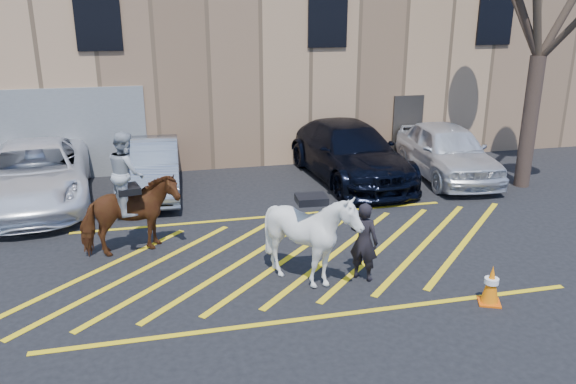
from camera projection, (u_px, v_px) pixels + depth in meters
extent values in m
plane|color=black|center=(286.00, 252.00, 12.23)|extent=(90.00, 90.00, 0.00)
imported|color=white|center=(35.00, 174.00, 15.02)|extent=(3.27, 6.14, 1.64)
imported|color=#91969E|center=(150.00, 167.00, 15.93)|extent=(1.77, 4.65, 1.51)
imported|color=black|center=(349.00, 152.00, 17.25)|extent=(2.82, 6.06, 1.71)
imported|color=white|center=(447.00, 151.00, 17.43)|extent=(2.47, 5.13, 1.69)
imported|color=black|center=(364.00, 242.00, 10.78)|extent=(0.67, 0.67, 1.57)
cube|color=tan|center=(217.00, 50.00, 22.24)|extent=(32.00, 10.00, 7.00)
cube|color=black|center=(98.00, 25.00, 16.35)|extent=(1.30, 0.08, 1.50)
cube|color=black|center=(328.00, 23.00, 17.90)|extent=(1.30, 0.08, 1.50)
cube|color=black|center=(495.00, 22.00, 19.22)|extent=(1.30, 0.08, 1.50)
cube|color=#38332D|center=(407.00, 127.00, 19.65)|extent=(1.10, 0.08, 2.20)
cube|color=yellow|center=(82.00, 278.00, 11.03)|extent=(4.20, 4.20, 0.01)
cube|color=yellow|center=(137.00, 272.00, 11.26)|extent=(4.20, 4.20, 0.01)
cube|color=yellow|center=(190.00, 267.00, 11.49)|extent=(4.20, 4.20, 0.01)
cube|color=yellow|center=(241.00, 262.00, 11.72)|extent=(4.20, 4.20, 0.01)
cube|color=yellow|center=(290.00, 257.00, 11.95)|extent=(4.20, 4.20, 0.01)
cube|color=yellow|center=(336.00, 252.00, 12.19)|extent=(4.20, 4.20, 0.01)
cube|color=yellow|center=(382.00, 248.00, 12.42)|extent=(4.20, 4.20, 0.01)
cube|color=yellow|center=(425.00, 243.00, 12.65)|extent=(4.20, 4.20, 0.01)
cube|color=yellow|center=(467.00, 239.00, 12.88)|extent=(4.20, 4.20, 0.01)
cube|color=yellow|center=(267.00, 217.00, 14.27)|extent=(9.50, 0.12, 0.01)
cube|color=yellow|center=(324.00, 316.00, 9.64)|extent=(9.50, 0.12, 0.01)
imported|color=#5C3515|center=(130.00, 216.00, 11.92)|extent=(2.18, 1.36, 1.71)
imported|color=#A2A6AC|center=(126.00, 173.00, 11.62)|extent=(0.84, 0.97, 1.74)
cube|color=black|center=(128.00, 189.00, 11.73)|extent=(0.58, 0.65, 0.14)
imported|color=white|center=(311.00, 237.00, 10.53)|extent=(1.65, 1.83, 1.92)
cube|color=black|center=(311.00, 199.00, 10.30)|extent=(0.59, 0.49, 0.14)
cube|color=#EB5509|center=(489.00, 302.00, 10.10)|extent=(0.50, 0.50, 0.03)
cone|color=orange|center=(491.00, 284.00, 9.99)|extent=(0.32, 0.32, 0.70)
cylinder|color=white|center=(492.00, 281.00, 9.97)|extent=(0.25, 0.25, 0.10)
cylinder|color=#4B372D|center=(529.00, 123.00, 16.22)|extent=(0.44, 0.44, 3.80)
cylinder|color=#403027|center=(566.00, 11.00, 15.56)|extent=(1.76, 0.51, 2.68)
cylinder|color=#4B372D|center=(522.00, 17.00, 16.09)|extent=(0.33, 1.88, 2.34)
cylinder|color=#403027|center=(524.00, 16.00, 15.17)|extent=(1.40, 0.20, 2.39)
cylinder|color=#433428|center=(572.00, 27.00, 14.78)|extent=(0.78, 1.62, 1.96)
cylinder|color=#49392C|center=(537.00, 2.00, 14.83)|extent=(1.16, 0.77, 3.11)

